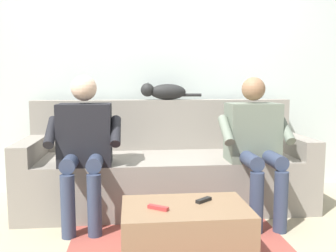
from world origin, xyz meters
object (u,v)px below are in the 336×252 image
object	(u,v)px
remote_black	(204,200)
person_right_seated	(84,140)
person_left_seated	(255,138)
coffee_table	(185,235)
remote_red	(158,208)
cat_on_backrest	(164,91)
couch	(166,169)

from	to	relation	value
remote_black	person_right_seated	bearing A→B (deg)	-77.55
person_left_seated	coffee_table	bearing A→B (deg)	46.76
coffee_table	remote_red	world-z (taller)	remote_red
coffee_table	person_left_seated	distance (m)	1.07
cat_on_backrest	remote_black	xyz separation A→B (m)	(-0.12, 1.34, -0.63)
coffee_table	person_left_seated	size ratio (longest dim) A/B	0.66
cat_on_backrest	remote_black	distance (m)	1.48
couch	remote_red	distance (m)	1.17
coffee_table	remote_red	bearing A→B (deg)	15.03
remote_red	couch	bearing A→B (deg)	116.29
person_right_seated	person_left_seated	bearing A→B (deg)	179.39
person_left_seated	remote_black	distance (m)	0.88
person_left_seated	cat_on_backrest	world-z (taller)	person_left_seated
couch	coffee_table	distance (m)	1.12
couch	person_left_seated	size ratio (longest dim) A/B	2.17
person_right_seated	cat_on_backrest	distance (m)	1.01
couch	person_left_seated	bearing A→B (deg)	148.22
remote_black	coffee_table	bearing A→B (deg)	-10.64
coffee_table	remote_red	size ratio (longest dim) A/B	5.93
remote_black	remote_red	size ratio (longest dim) A/B	0.90
person_left_seated	person_right_seated	xyz separation A→B (m)	(1.32, -0.01, 0.01)
coffee_table	person_right_seated	world-z (taller)	person_right_seated
person_left_seated	remote_red	size ratio (longest dim) A/B	8.92
person_right_seated	remote_red	xyz separation A→B (m)	(-0.50, 0.76, -0.28)
remote_red	cat_on_backrest	bearing A→B (deg)	117.72
couch	person_left_seated	world-z (taller)	person_left_seated
couch	coffee_table	size ratio (longest dim) A/B	3.27
person_right_seated	coffee_table	bearing A→B (deg)	132.68
person_right_seated	cat_on_backrest	size ratio (longest dim) A/B	1.95
couch	remote_red	size ratio (longest dim) A/B	19.39
person_right_seated	remote_black	bearing A→B (deg)	140.02
coffee_table	remote_black	size ratio (longest dim) A/B	6.59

